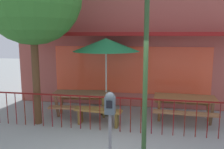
# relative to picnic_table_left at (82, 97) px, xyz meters

# --- Properties ---
(pub_storefront) EXTENTS (8.69, 1.46, 5.58)m
(pub_storefront) POSITION_rel_picnic_table_left_xyz_m (1.42, 1.55, 2.16)
(pub_storefront) COLOR brown
(pub_storefront) RESTS_ON ground
(patio_fence_front) EXTENTS (7.33, 0.04, 0.97)m
(patio_fence_front) POSITION_rel_picnic_table_left_xyz_m (1.42, -1.07, 0.05)
(patio_fence_front) COLOR maroon
(patio_fence_front) RESTS_ON ground
(picnic_table_left) EXTENTS (1.94, 1.55, 0.79)m
(picnic_table_left) POSITION_rel_picnic_table_left_xyz_m (0.00, 0.00, 0.00)
(picnic_table_left) COLOR brown
(picnic_table_left) RESTS_ON ground
(picnic_table_right) EXTENTS (1.86, 1.43, 0.79)m
(picnic_table_right) POSITION_rel_picnic_table_left_xyz_m (3.21, 0.05, 0.00)
(picnic_table_right) COLOR brown
(picnic_table_right) RESTS_ON ground
(patio_umbrella) EXTENTS (2.11, 2.11, 2.51)m
(patio_umbrella) POSITION_rel_picnic_table_left_xyz_m (0.77, 0.24, 1.68)
(patio_umbrella) COLOR black
(patio_umbrella) RESTS_ON ground
(patio_bench) EXTENTS (1.42, 0.43, 0.48)m
(patio_bench) POSITION_rel_picnic_table_left_xyz_m (0.72, -0.70, -0.26)
(patio_bench) COLOR olive
(patio_bench) RESTS_ON ground
(parking_meter_far) EXTENTS (0.18, 0.17, 1.62)m
(parking_meter_far) POSITION_rel_picnic_table_left_xyz_m (1.54, -3.18, 0.64)
(parking_meter_far) COLOR slate
(parking_meter_far) RESTS_ON ground
(street_lamp) EXTENTS (0.28, 0.28, 3.77)m
(street_lamp) POSITION_rel_picnic_table_left_xyz_m (2.12, -2.33, 1.87)
(street_lamp) COLOR #2B4A24
(street_lamp) RESTS_ON ground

